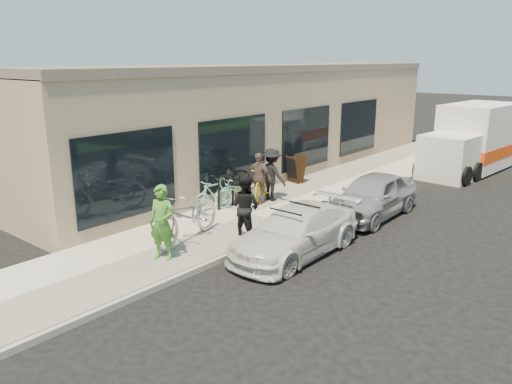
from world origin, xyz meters
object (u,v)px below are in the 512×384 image
Objects in this scene: bystander_a at (272,174)px; cruiser_bike_c at (262,183)px; bystander_b at (259,178)px; moving_truck at (472,142)px; sandwich_board at (295,169)px; cruiser_bike_a at (214,194)px; tandem_bike at (188,215)px; sedan_silver at (372,196)px; bike_rack at (226,188)px; woman_rider at (162,223)px; cruiser_bike_b at (240,191)px; sedan_white at (296,232)px; man_standing at (245,207)px.

cruiser_bike_c is at bearing 38.80° from bystander_a.
moving_truck is at bearing 66.31° from bystander_b.
cruiser_bike_a is at bearing -77.36° from sandwich_board.
bystander_a is at bearing 86.55° from tandem_bike.
sedan_silver is 2.26× the size of bystander_a.
cruiser_bike_a is (-1.38, 2.30, -0.21)m from tandem_bike.
sandwich_board is 0.62× the size of bystander_b.
bystander_a reaches higher than sandwich_board.
woman_rider is (1.64, -3.77, 0.24)m from bike_rack.
bystander_b is (0.64, -2.84, 0.29)m from sandwich_board.
sedan_silver is at bearing 39.73° from cruiser_bike_a.
sedan_silver is 2.20× the size of woman_rider.
bike_rack is at bearing -104.73° from moving_truck.
cruiser_bike_b is 0.96× the size of cruiser_bike_c.
tandem_bike reaches higher than sedan_silver.
cruiser_bike_c is (-3.24, 2.72, 0.14)m from sedan_white.
tandem_bike reaches higher than sandwich_board.
cruiser_bike_b is (0.18, 0.42, -0.15)m from bike_rack.
man_standing is at bearing -83.65° from cruiser_bike_c.
woman_rider is at bearing -66.51° from bike_rack.
sandwich_board is at bearing 89.77° from tandem_bike.
tandem_bike is at bearing -56.81° from cruiser_bike_b.
bystander_b is at bearing 83.74° from woman_rider.
sedan_white is 2.63m from tandem_bike.
tandem_bike is (-2.33, -5.00, 0.18)m from sedan_silver.
sedan_silver is at bearing -111.82° from man_standing.
bystander_a reaches higher than bystander_b.
sandwich_board is at bearing -115.80° from moving_truck.
man_standing is 2.69m from cruiser_bike_a.
woman_rider is (0.43, -1.15, 0.19)m from tandem_bike.
man_standing is at bearing -110.02° from sedan_silver.
cruiser_bike_c is 1.16× the size of bystander_b.
bystander_a reaches higher than cruiser_bike_c.
cruiser_bike_b is (-1.46, 4.19, -0.39)m from woman_rider.
sandwich_board is 7.85m from woman_rider.
cruiser_bike_b is at bearing -48.38° from man_standing.
cruiser_bike_c is (-1.89, 2.95, -0.26)m from man_standing.
woman_rider is at bearing -108.13° from sedan_silver.
man_standing is at bearing 34.08° from tandem_bike.
bystander_b is (-0.78, 3.62, 0.12)m from tandem_bike.
man_standing is at bearing -60.76° from bystander_b.
bike_rack is 1.03× the size of sandwich_board.
cruiser_bike_b is (0.40, -3.43, -0.04)m from sandwich_board.
bike_rack is 4.11m from woman_rider.
sandwich_board is at bearing 83.17° from woman_rider.
woman_rider is 1.08× the size of bystander_b.
bystander_b is at bearing 67.30° from bike_rack.
bystander_b is at bearing -59.13° from man_standing.
sedan_white is 0.68× the size of moving_truck.
tandem_bike is at bearing -103.01° from cruiser_bike_c.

